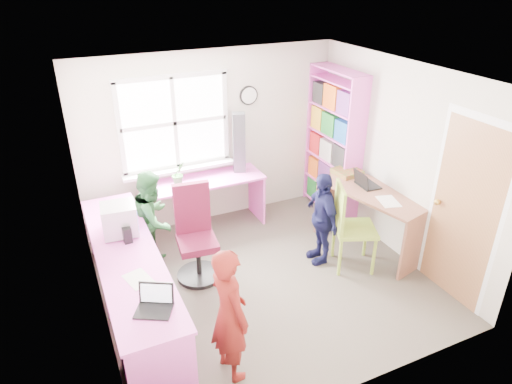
% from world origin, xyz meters
% --- Properties ---
extents(room, '(3.64, 3.44, 2.44)m').
position_xyz_m(room, '(0.01, 0.10, 1.22)').
color(room, '#494239').
rests_on(room, ground).
extents(l_desk, '(2.38, 2.95, 0.75)m').
position_xyz_m(l_desk, '(-1.31, -0.28, 0.46)').
color(l_desk, '#FF65DD').
rests_on(l_desk, ground).
extents(right_desk, '(0.97, 1.53, 0.82)m').
position_xyz_m(right_desk, '(1.55, 0.08, 0.59)').
color(right_desk, '#96624B').
rests_on(right_desk, ground).
extents(bookshelf, '(0.30, 1.02, 2.10)m').
position_xyz_m(bookshelf, '(1.65, 1.19, 1.00)').
color(bookshelf, '#FF65DD').
rests_on(bookshelf, ground).
extents(swivel_chair, '(0.59, 0.59, 1.14)m').
position_xyz_m(swivel_chair, '(-0.67, 0.46, 0.49)').
color(swivel_chair, black).
rests_on(swivel_chair, ground).
extents(wooden_chair, '(0.62, 0.62, 1.09)m').
position_xyz_m(wooden_chair, '(1.03, -0.14, 0.59)').
color(wooden_chair, '#98BA3E').
rests_on(wooden_chair, ground).
extents(crt_monitor, '(0.38, 0.35, 0.35)m').
position_xyz_m(crt_monitor, '(-1.48, 0.49, 0.93)').
color(crt_monitor, '#BBBBC0').
rests_on(crt_monitor, l_desk).
extents(laptop_left, '(0.38, 0.36, 0.21)m').
position_xyz_m(laptop_left, '(-1.43, -0.83, 0.80)').
color(laptop_left, black).
rests_on(laptop_left, l_desk).
extents(laptop_right, '(0.27, 0.32, 0.21)m').
position_xyz_m(laptop_right, '(1.52, 0.24, 0.87)').
color(laptop_right, black).
rests_on(laptop_right, right_desk).
extents(speaker_a, '(0.09, 0.09, 0.17)m').
position_xyz_m(speaker_a, '(-1.45, 0.29, 0.83)').
color(speaker_a, black).
rests_on(speaker_a, l_desk).
extents(speaker_b, '(0.11, 0.11, 0.18)m').
position_xyz_m(speaker_b, '(-1.51, 0.80, 0.84)').
color(speaker_b, black).
rests_on(speaker_b, l_desk).
extents(cd_tower, '(0.20, 0.19, 0.83)m').
position_xyz_m(cd_tower, '(0.32, 1.49, 1.17)').
color(cd_tower, black).
rests_on(cd_tower, l_desk).
extents(game_box, '(0.36, 0.36, 0.07)m').
position_xyz_m(game_box, '(1.53, 0.65, 0.85)').
color(game_box, red).
rests_on(game_box, right_desk).
extents(paper_a, '(0.27, 0.33, 0.00)m').
position_xyz_m(paper_a, '(-1.48, -0.38, 0.75)').
color(paper_a, white).
rests_on(paper_a, l_desk).
extents(paper_b, '(0.29, 0.35, 0.00)m').
position_xyz_m(paper_b, '(1.52, -0.22, 0.82)').
color(paper_b, white).
rests_on(paper_b, right_desk).
extents(potted_plant, '(0.22, 0.20, 0.33)m').
position_xyz_m(potted_plant, '(-0.58, 1.39, 0.91)').
color(potted_plant, '#2E692A').
rests_on(potted_plant, l_desk).
extents(person_red, '(0.39, 0.52, 1.31)m').
position_xyz_m(person_red, '(-0.86, -1.07, 0.65)').
color(person_red, maroon).
rests_on(person_red, ground).
extents(person_green, '(0.73, 0.77, 1.25)m').
position_xyz_m(person_green, '(-1.06, 0.85, 0.63)').
color(person_green, '#2A6B33').
rests_on(person_green, ground).
extents(person_navy, '(0.36, 0.72, 1.18)m').
position_xyz_m(person_navy, '(0.81, 0.11, 0.59)').
color(person_navy, '#13143B').
rests_on(person_navy, ground).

